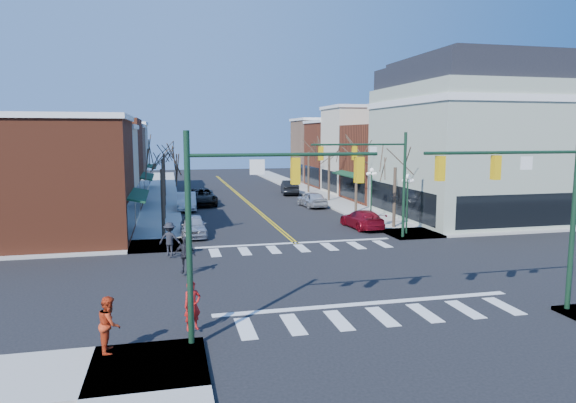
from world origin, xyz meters
TOP-DOWN VIEW (x-y plane):
  - ground at (0.00, 0.00)m, footprint 160.00×160.00m
  - sidewalk_left at (-8.75, 20.00)m, footprint 3.50×70.00m
  - sidewalk_right at (8.75, 20.00)m, footprint 3.50×70.00m
  - bldg_left_brick_a at (-15.50, 11.75)m, footprint 10.00×8.50m
  - bldg_left_stucco_a at (-15.50, 19.50)m, footprint 10.00×7.00m
  - bldg_left_brick_b at (-15.50, 27.50)m, footprint 10.00×9.00m
  - bldg_left_tan at (-15.50, 35.75)m, footprint 10.00×7.50m
  - bldg_left_stucco_b at (-15.50, 43.50)m, footprint 10.00×8.00m
  - bldg_right_brick_a at (15.50, 25.75)m, footprint 10.00×8.50m
  - bldg_right_stucco at (15.50, 33.50)m, footprint 10.00×7.00m
  - bldg_right_brick_b at (15.50, 41.00)m, footprint 10.00×8.00m
  - bldg_right_tan at (15.50, 49.00)m, footprint 10.00×8.00m
  - victorian_corner at (16.50, 14.50)m, footprint 12.25×14.25m
  - traffic_mast_near_left at (-5.55, -7.40)m, footprint 6.60×0.28m
  - traffic_mast_near_right at (5.55, -7.40)m, footprint 6.60×0.28m
  - traffic_mast_far_right at (5.55, 7.40)m, footprint 6.60×0.28m
  - lamppost_corner at (8.20, 8.50)m, footprint 0.36×0.36m
  - lamppost_midblock at (8.20, 15.00)m, footprint 0.36×0.36m
  - tree_left_a at (-8.40, 11.00)m, footprint 0.24×0.24m
  - tree_left_b at (-8.40, 19.00)m, footprint 0.24×0.24m
  - tree_left_c at (-8.40, 27.00)m, footprint 0.24×0.24m
  - tree_left_d at (-8.40, 35.00)m, footprint 0.24×0.24m
  - tree_right_a at (8.40, 11.00)m, footprint 0.24×0.24m
  - tree_right_b at (8.40, 19.00)m, footprint 0.24×0.24m
  - tree_right_c at (8.40, 27.00)m, footprint 0.24×0.24m
  - tree_right_d at (8.40, 35.00)m, footprint 0.24×0.24m
  - car_left_near at (-6.40, 11.61)m, footprint 1.76×4.35m
  - car_left_mid at (-6.40, 24.34)m, footprint 1.82×4.98m
  - car_left_far at (-4.80, 27.45)m, footprint 2.90×6.03m
  - car_right_near at (6.15, 11.75)m, footprint 2.28×4.93m
  - car_right_mid at (5.57, 23.55)m, footprint 2.30×4.67m
  - car_right_far at (5.92, 34.37)m, footprint 2.44×5.27m
  - pedestrian_red_a at (-7.30, -6.25)m, footprint 0.77×0.65m
  - pedestrian_red_b at (-9.97, -7.49)m, footprint 0.71×0.90m
  - pedestrian_dark_a at (-7.30, 1.54)m, footprint 1.16×0.75m
  - pedestrian_dark_b at (-8.01, 5.43)m, footprint 1.41×1.06m

SIDE VIEW (x-z plane):
  - ground at x=0.00m, z-range 0.00..0.00m
  - sidewalk_left at x=-8.75m, z-range 0.00..0.15m
  - sidewalk_right at x=8.75m, z-range 0.00..0.15m
  - car_right_near at x=6.15m, z-range 0.00..1.39m
  - car_left_near at x=-6.40m, z-range 0.00..1.48m
  - car_right_mid at x=5.57m, z-range 0.00..1.53m
  - car_left_mid at x=-6.40m, z-range 0.00..1.63m
  - car_left_far at x=-4.80m, z-range 0.00..1.66m
  - car_right_far at x=5.92m, z-range 0.00..1.67m
  - pedestrian_red_a at x=-7.30m, z-range 0.15..1.93m
  - pedestrian_red_b at x=-9.97m, z-range 0.15..1.97m
  - pedestrian_dark_a at x=-7.30m, z-range 0.15..1.99m
  - pedestrian_dark_b at x=-8.01m, z-range 0.15..2.09m
  - tree_left_c at x=-8.40m, z-range 0.00..4.55m
  - tree_right_a at x=8.40m, z-range 0.00..4.62m
  - tree_left_a at x=-8.40m, z-range 0.00..4.76m
  - tree_right_c at x=8.40m, z-range 0.00..4.83m
  - tree_left_d at x=-8.40m, z-range 0.00..4.90m
  - tree_right_d at x=8.40m, z-range 0.00..4.97m
  - tree_left_b at x=-8.40m, z-range 0.00..5.04m
  - tree_right_b at x=8.40m, z-range 0.00..5.18m
  - lamppost_corner at x=8.20m, z-range 0.80..5.13m
  - lamppost_midblock at x=8.20m, z-range 0.80..5.13m
  - bldg_left_stucco_a at x=-15.50m, z-range 0.00..7.50m
  - bldg_left_tan at x=-15.50m, z-range 0.00..7.80m
  - bldg_left_brick_a at x=-15.50m, z-range 0.00..8.00m
  - bldg_right_brick_a at x=15.50m, z-range 0.00..8.00m
  - bldg_left_stucco_b at x=-15.50m, z-range 0.00..8.20m
  - bldg_left_brick_b at x=-15.50m, z-range 0.00..8.50m
  - bldg_right_brick_b at x=15.50m, z-range 0.00..8.50m
  - bldg_right_tan at x=15.50m, z-range 0.00..9.00m
  - traffic_mast_near_left at x=-5.55m, z-range 1.11..8.31m
  - traffic_mast_near_right at x=5.55m, z-range 1.11..8.31m
  - traffic_mast_far_right at x=5.55m, z-range 1.11..8.31m
  - bldg_right_stucco at x=15.50m, z-range 0.00..10.00m
  - victorian_corner at x=16.50m, z-range 0.01..13.31m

